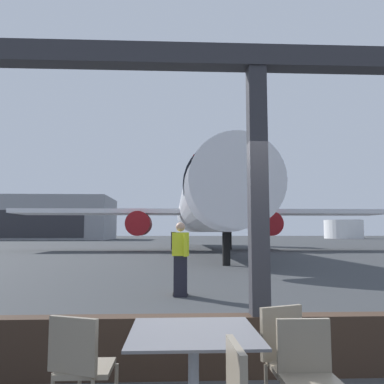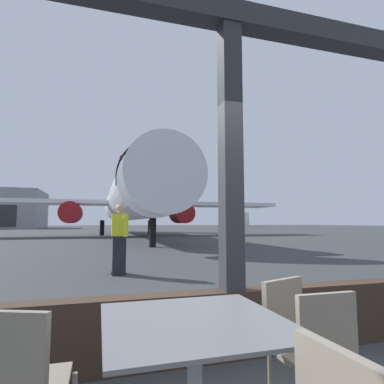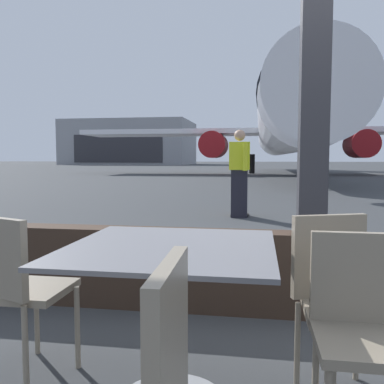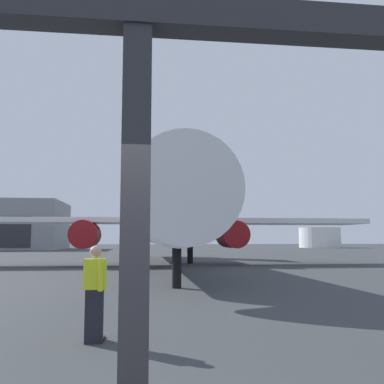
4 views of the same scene
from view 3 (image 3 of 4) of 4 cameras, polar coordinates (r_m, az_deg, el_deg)
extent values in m
plane|color=#383A3D|center=(43.14, 9.76, 3.01)|extent=(220.00, 220.00, 0.00)
cube|color=#38281E|center=(3.26, 15.93, -10.91)|extent=(8.76, 0.24, 0.63)
cube|color=#2D2D33|center=(3.18, 16.50, 13.63)|extent=(0.20, 0.20, 3.37)
cube|color=slate|center=(1.91, -2.91, -7.64)|extent=(0.94, 0.94, 0.02)
cylinder|color=#9EA0A5|center=(2.03, -2.86, -18.44)|extent=(0.08, 0.08, 0.76)
cube|color=gray|center=(1.84, 23.05, -18.67)|extent=(0.40, 0.40, 0.04)
cube|color=gray|center=(1.94, 22.00, -10.80)|extent=(0.40, 0.04, 0.38)
cylinder|color=gray|center=(2.06, 16.64, -22.92)|extent=(0.03, 0.03, 0.46)
cube|color=gray|center=(2.18, 20.61, -15.27)|extent=(0.40, 0.40, 0.04)
cube|color=gray|center=(2.27, 18.33, -8.34)|extent=(0.39, 0.18, 0.43)
cylinder|color=gray|center=(2.06, 18.81, -23.24)|extent=(0.03, 0.03, 0.44)
cylinder|color=gray|center=(2.48, 21.75, -18.29)|extent=(0.03, 0.03, 0.44)
cylinder|color=gray|center=(2.33, 14.30, -19.72)|extent=(0.03, 0.03, 0.44)
cube|color=gray|center=(2.46, -21.38, -12.49)|extent=(0.40, 0.40, 0.04)
cylinder|color=gray|center=(2.76, -20.62, -15.67)|extent=(0.03, 0.03, 0.47)
cylinder|color=gray|center=(2.52, -15.51, -17.54)|extent=(0.03, 0.03, 0.47)
cylinder|color=gray|center=(2.31, -21.96, -19.75)|extent=(0.03, 0.03, 0.47)
cube|color=gray|center=(1.10, -3.20, -21.28)|extent=(0.05, 0.40, 0.45)
cylinder|color=silver|center=(31.63, 12.67, 8.68)|extent=(3.90, 31.39, 3.90)
cone|color=silver|center=(14.79, 16.69, 13.35)|extent=(3.71, 2.60, 3.71)
cylinder|color=black|center=(16.67, 15.84, 12.87)|extent=(3.98, 0.90, 3.98)
cube|color=silver|center=(32.58, -1.98, 8.14)|extent=(14.34, 4.20, 0.36)
cylinder|color=maroon|center=(30.70, 3.04, 6.48)|extent=(1.90, 3.20, 1.90)
cylinder|color=maroon|center=(31.30, 22.25, 6.11)|extent=(1.90, 3.20, 1.90)
cube|color=maroon|center=(46.20, 11.70, 12.81)|extent=(0.36, 4.40, 5.20)
cylinder|color=black|center=(16.80, 15.51, 3.04)|extent=(0.36, 0.36, 1.51)
cylinder|color=black|center=(32.91, 8.26, 3.86)|extent=(0.44, 0.44, 1.51)
cylinder|color=black|center=(33.17, 16.60, 3.72)|extent=(0.44, 0.44, 1.51)
cube|color=black|center=(8.29, 6.52, -0.24)|extent=(0.32, 0.20, 0.95)
cube|color=yellow|center=(8.26, 6.57, 4.95)|extent=(0.40, 0.22, 0.55)
sphere|color=tan|center=(8.27, 6.60, 7.76)|extent=(0.22, 0.22, 0.22)
cylinder|color=yellow|center=(8.48, 5.86, 4.78)|extent=(0.09, 0.09, 0.52)
cylinder|color=yellow|center=(8.04, 7.32, 4.78)|extent=(0.09, 0.09, 0.52)
cone|color=orange|center=(8.57, 6.61, -0.80)|extent=(0.32, 0.32, 0.74)
cube|color=black|center=(8.61, 6.59, -3.14)|extent=(0.36, 0.36, 0.03)
cube|color=gray|center=(85.03, -8.36, 6.68)|extent=(24.08, 16.56, 8.55)
cube|color=#2D2D33|center=(77.10, -10.22, 5.92)|extent=(16.86, 0.10, 5.13)
camera|label=1|loc=(1.33, -146.41, 10.67)|focal=36.87mm
camera|label=2|loc=(0.92, -69.07, 8.50)|focal=29.47mm
camera|label=4|loc=(0.82, 87.31, 57.84)|focal=40.15mm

